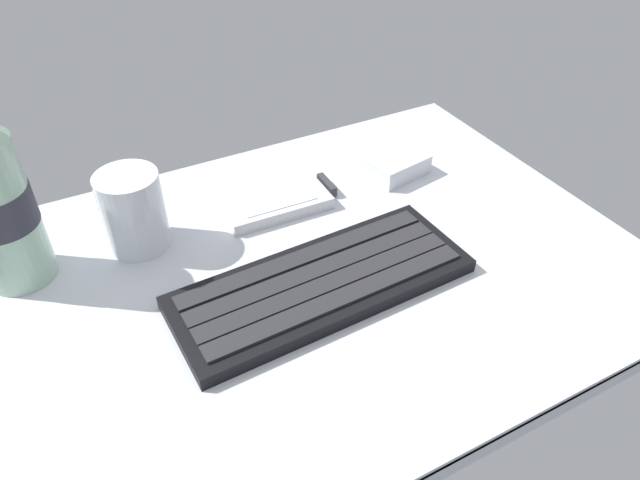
# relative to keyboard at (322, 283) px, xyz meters

# --- Properties ---
(ground_plane) EXTENTS (0.64, 0.48, 0.03)m
(ground_plane) POSITION_rel_keyboard_xyz_m (0.02, 0.03, -0.02)
(ground_plane) COLOR silver
(keyboard) EXTENTS (0.29, 0.12, 0.02)m
(keyboard) POSITION_rel_keyboard_xyz_m (0.00, 0.00, 0.00)
(keyboard) COLOR black
(keyboard) RESTS_ON ground_plane
(handheld_device) EXTENTS (0.13, 0.08, 0.02)m
(handheld_device) POSITION_rel_keyboard_xyz_m (0.02, 0.15, -0.00)
(handheld_device) COLOR silver
(handheld_device) RESTS_ON ground_plane
(juice_cup) EXTENTS (0.06, 0.06, 0.09)m
(juice_cup) POSITION_rel_keyboard_xyz_m (-0.14, 0.15, 0.03)
(juice_cup) COLOR silver
(juice_cup) RESTS_ON ground_plane
(charger_block) EXTENTS (0.08, 0.07, 0.02)m
(charger_block) POSITION_rel_keyboard_xyz_m (0.18, 0.14, 0.00)
(charger_block) COLOR silver
(charger_block) RESTS_ON ground_plane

